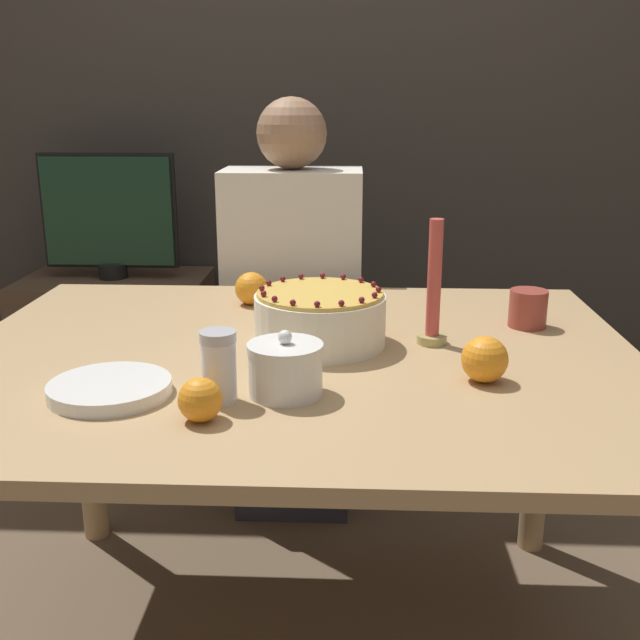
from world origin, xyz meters
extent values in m
cube|color=#38332D|center=(0.00, 1.40, 1.30)|extent=(8.00, 0.05, 2.60)
cube|color=tan|center=(0.00, 0.00, 0.72)|extent=(1.37, 1.08, 0.03)
cylinder|color=tan|center=(-0.63, 0.48, 0.35)|extent=(0.07, 0.07, 0.71)
cylinder|color=tan|center=(0.63, 0.48, 0.35)|extent=(0.07, 0.07, 0.71)
cylinder|color=white|center=(0.05, 0.05, 0.79)|extent=(0.27, 0.27, 0.10)
cylinder|color=gold|center=(0.05, 0.05, 0.85)|extent=(0.26, 0.26, 0.01)
sphere|color=maroon|center=(0.16, 0.05, 0.86)|extent=(0.01, 0.01, 0.01)
sphere|color=maroon|center=(0.16, 0.10, 0.86)|extent=(0.01, 0.01, 0.01)
sphere|color=maroon|center=(0.13, 0.14, 0.86)|extent=(0.01, 0.01, 0.01)
sphere|color=maroon|center=(0.09, 0.16, 0.86)|extent=(0.01, 0.01, 0.01)
sphere|color=maroon|center=(0.05, 0.17, 0.86)|extent=(0.01, 0.01, 0.01)
sphere|color=maroon|center=(0.00, 0.16, 0.86)|extent=(0.01, 0.01, 0.01)
sphere|color=maroon|center=(-0.04, 0.14, 0.86)|extent=(0.01, 0.01, 0.01)
sphere|color=maroon|center=(-0.06, 0.10, 0.86)|extent=(0.01, 0.01, 0.01)
sphere|color=maroon|center=(-0.07, 0.05, 0.86)|extent=(0.01, 0.01, 0.01)
sphere|color=maroon|center=(-0.06, 0.01, 0.86)|extent=(0.01, 0.01, 0.01)
sphere|color=maroon|center=(-0.04, -0.03, 0.86)|extent=(0.01, 0.01, 0.01)
sphere|color=maroon|center=(0.00, -0.06, 0.86)|extent=(0.01, 0.01, 0.01)
sphere|color=maroon|center=(0.05, -0.07, 0.86)|extent=(0.01, 0.01, 0.01)
sphere|color=maroon|center=(0.09, -0.06, 0.86)|extent=(0.01, 0.01, 0.01)
sphere|color=maroon|center=(0.13, -0.03, 0.86)|extent=(0.01, 0.01, 0.01)
sphere|color=maroon|center=(0.16, 0.01, 0.86)|extent=(0.01, 0.01, 0.01)
cylinder|color=white|center=(0.00, -0.22, 0.78)|extent=(0.13, 0.13, 0.08)
cylinder|color=white|center=(0.00, -0.22, 0.82)|extent=(0.13, 0.13, 0.01)
sphere|color=white|center=(0.00, -0.22, 0.84)|extent=(0.02, 0.02, 0.02)
cylinder|color=white|center=(-0.11, -0.26, 0.79)|extent=(0.06, 0.06, 0.10)
cylinder|color=silver|center=(-0.11, -0.26, 0.85)|extent=(0.06, 0.06, 0.02)
cylinder|color=white|center=(-0.30, -0.24, 0.74)|extent=(0.21, 0.21, 0.01)
cylinder|color=white|center=(-0.30, -0.24, 0.75)|extent=(0.21, 0.21, 0.01)
cylinder|color=white|center=(-0.30, -0.24, 0.76)|extent=(0.21, 0.21, 0.01)
cylinder|color=tan|center=(0.28, 0.07, 0.75)|extent=(0.06, 0.06, 0.02)
cylinder|color=#CC4C47|center=(0.28, 0.07, 0.88)|extent=(0.03, 0.03, 0.24)
cylinder|color=#993D33|center=(0.50, 0.20, 0.78)|extent=(0.08, 0.08, 0.08)
sphere|color=orange|center=(-0.14, 0.36, 0.78)|extent=(0.08, 0.08, 0.08)
sphere|color=orange|center=(0.35, -0.15, 0.78)|extent=(0.08, 0.08, 0.08)
sphere|color=orange|center=(-0.12, -0.34, 0.77)|extent=(0.07, 0.07, 0.07)
cube|color=#2D2D38|center=(-0.07, 0.74, 0.23)|extent=(0.34, 0.34, 0.45)
cube|color=silver|center=(-0.07, 0.74, 0.74)|extent=(0.40, 0.24, 0.58)
sphere|color=#9E7556|center=(-0.07, 0.74, 1.13)|extent=(0.20, 0.20, 0.20)
cube|color=#4C3828|center=(-0.74, 1.15, 0.31)|extent=(0.65, 0.41, 0.61)
cylinder|color=black|center=(-0.74, 1.15, 0.64)|extent=(0.10, 0.10, 0.05)
cube|color=black|center=(-0.74, 1.16, 0.85)|extent=(0.47, 0.02, 0.40)
cube|color=#193823|center=(-0.74, 1.15, 0.85)|extent=(0.45, 0.03, 0.37)
camera|label=1|loc=(0.11, -1.41, 1.22)|focal=42.00mm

